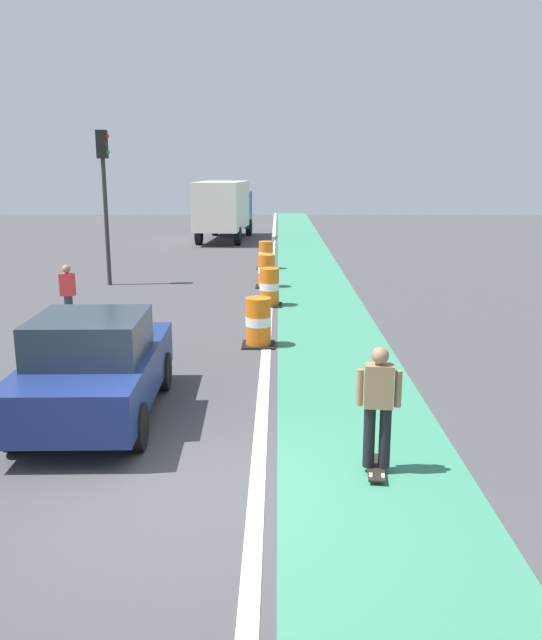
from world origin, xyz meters
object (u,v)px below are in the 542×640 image
Objects in this scene: traffic_barrel_back at (266,271)px; skateboarder_on_lane at (378,406)px; traffic_barrel_mid at (269,287)px; pedestrian_crossing at (68,295)px; traffic_light_corner at (104,180)px; traffic_barrel_front at (258,322)px; parked_sedan_nearest at (95,367)px; delivery_truck_down_block at (224,207)px; traffic_barrel_far at (266,255)px.

skateboarder_on_lane is at bearing -83.07° from traffic_barrel_back.
traffic_barrel_mid is 0.68× the size of pedestrian_crossing.
traffic_barrel_mid is 7.12m from traffic_light_corner.
traffic_light_corner is 6.95m from pedestrian_crossing.
traffic_barrel_front is 1.00× the size of traffic_barrel_back.
parked_sedan_nearest is at bearing -106.55° from traffic_barrel_mid.
parked_sedan_nearest reaches higher than traffic_barrel_back.
delivery_truck_down_block reaches higher than traffic_barrel_front.
traffic_light_corner is at bearing -100.92° from delivery_truck_down_block.
pedestrian_crossing reaches higher than traffic_barrel_far.
skateboarder_on_lane is at bearing -74.57° from traffic_barrel_front.
delivery_truck_down_block is at bearing 84.15° from pedestrian_crossing.
traffic_light_corner reaches higher than delivery_truck_down_block.
traffic_barrel_back and traffic_barrel_far have the same top height.
delivery_truck_down_block is at bearing 98.69° from traffic_barrel_mid.
traffic_barrel_far is (-0.09, 4.12, 0.00)m from traffic_barrel_back.
traffic_barrel_back is at bearing 78.21° from parked_sedan_nearest.
pedestrian_crossing is at bearing -127.97° from traffic_barrel_back.
parked_sedan_nearest is 2.58× the size of pedestrian_crossing.
traffic_barrel_mid is at bearing 87.57° from traffic_barrel_front.
parked_sedan_nearest reaches higher than pedestrian_crossing.
parked_sedan_nearest is at bearing -119.04° from traffic_barrel_front.
traffic_barrel_front is at bearing -89.79° from traffic_barrel_far.
skateboarder_on_lane is at bearing -84.36° from traffic_barrel_far.
skateboarder_on_lane is 13.76m from traffic_barrel_back.
traffic_light_corner reaches higher than traffic_barrel_back.
traffic_barrel_back is (-1.66, 13.65, -0.38)m from skateboarder_on_lane.
traffic_barrel_back is 0.21× the size of traffic_light_corner.
parked_sedan_nearest is (-4.12, 1.85, -0.08)m from skateboarder_on_lane.
traffic_light_corner is at bearing 103.42° from parked_sedan_nearest.
traffic_barrel_far is (-1.75, 17.77, -0.38)m from skateboarder_on_lane.
traffic_barrel_far is 11.16m from pedestrian_crossing.
skateboarder_on_lane is 1.55× the size of traffic_barrel_mid.
traffic_barrel_mid and traffic_barrel_back have the same top height.
pedestrian_crossing is at bearing -114.47° from traffic_barrel_far.
traffic_light_corner is (-5.31, 7.81, 2.97)m from traffic_barrel_front.
traffic_barrel_mid and traffic_barrel_far have the same top height.
traffic_barrel_mid is at bearing -31.81° from traffic_light_corner.
traffic_light_corner is 3.17× the size of pedestrian_crossing.
parked_sedan_nearest reaches higher than traffic_barrel_mid.
delivery_truck_down_block is (-2.53, 22.21, 1.31)m from traffic_barrel_front.
traffic_barrel_far is at bearing -76.81° from delivery_truck_down_block.
traffic_barrel_front is 22.39m from delivery_truck_down_block.
pedestrian_crossing is (-2.13, -20.79, -0.98)m from delivery_truck_down_block.
traffic_light_corner reaches higher than parked_sedan_nearest.
traffic_barrel_front and traffic_barrel_back have the same top height.
parked_sedan_nearest is 12.06m from traffic_barrel_back.
pedestrian_crossing is (-6.38, 7.61, -0.05)m from skateboarder_on_lane.
delivery_truck_down_block is at bearing 90.26° from parked_sedan_nearest.
traffic_barrel_mid is at bearing -81.31° from delivery_truck_down_block.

